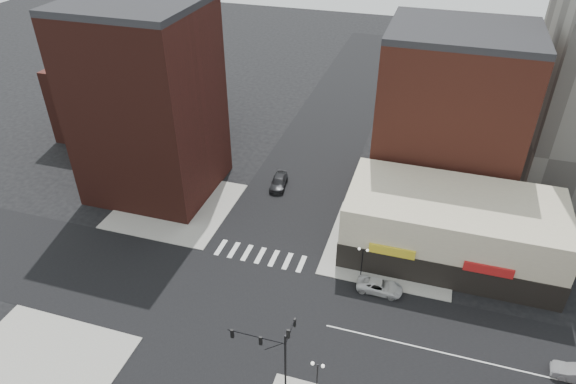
% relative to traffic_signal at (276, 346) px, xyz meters
% --- Properties ---
extents(ground, '(240.00, 240.00, 0.00)m').
position_rel_traffic_signal_xyz_m(ground, '(-7.24, 7.83, -4.96)').
color(ground, black).
rests_on(ground, ground).
extents(road_ew, '(200.00, 14.00, 0.02)m').
position_rel_traffic_signal_xyz_m(road_ew, '(-7.24, 7.83, -4.95)').
color(road_ew, black).
rests_on(road_ew, ground).
extents(road_ns, '(14.00, 200.00, 0.02)m').
position_rel_traffic_signal_xyz_m(road_ns, '(-7.24, 7.83, -4.95)').
color(road_ns, black).
rests_on(road_ns, ground).
extents(sidewalk_nw, '(15.00, 15.00, 0.12)m').
position_rel_traffic_signal_xyz_m(sidewalk_nw, '(-21.74, 22.33, -4.90)').
color(sidewalk_nw, gray).
rests_on(sidewalk_nw, ground).
extents(sidewalk_ne, '(15.00, 15.00, 0.12)m').
position_rel_traffic_signal_xyz_m(sidewalk_ne, '(7.26, 22.33, -4.90)').
color(sidewalk_ne, gray).
rests_on(sidewalk_ne, ground).
extents(sidewalk_sw, '(15.00, 15.00, 0.12)m').
position_rel_traffic_signal_xyz_m(sidewalk_sw, '(-21.74, -6.67, -4.90)').
color(sidewalk_sw, gray).
rests_on(sidewalk_sw, ground).
extents(building_nw, '(16.00, 15.00, 25.00)m').
position_rel_traffic_signal_xyz_m(building_nw, '(-26.24, 26.33, 7.54)').
color(building_nw, '#3D1913').
rests_on(building_nw, ground).
extents(building_nw_low, '(20.00, 18.00, 12.00)m').
position_rel_traffic_signal_xyz_m(building_nw_low, '(-39.24, 41.83, 1.04)').
color(building_nw_low, '#3D1913').
rests_on(building_nw_low, ground).
extents(building_ne_midrise, '(18.00, 15.00, 22.00)m').
position_rel_traffic_signal_xyz_m(building_ne_midrise, '(11.76, 37.33, 6.04)').
color(building_ne_midrise, maroon).
rests_on(building_ne_midrise, ground).
extents(building_ne_row, '(24.20, 12.20, 8.00)m').
position_rel_traffic_signal_xyz_m(building_ne_row, '(13.76, 22.83, -1.66)').
color(building_ne_row, beige).
rests_on(building_ne_row, ground).
extents(traffic_signal, '(5.59, 3.09, 7.77)m').
position_rel_traffic_signal_xyz_m(traffic_signal, '(0.00, 0.00, 0.00)').
color(traffic_signal, black).
rests_on(traffic_signal, ground).
extents(street_lamp_se_a, '(1.22, 0.32, 4.16)m').
position_rel_traffic_signal_xyz_m(street_lamp_se_a, '(3.76, -0.17, -1.67)').
color(street_lamp_se_a, black).
rests_on(street_lamp_se_a, sidewalk_se).
extents(street_lamp_ne, '(1.22, 0.32, 4.16)m').
position_rel_traffic_signal_xyz_m(street_lamp_ne, '(4.76, 15.83, -1.67)').
color(street_lamp_ne, black).
rests_on(street_lamp_ne, sidewalk_ne).
extents(white_suv, '(5.00, 2.34, 1.38)m').
position_rel_traffic_signal_xyz_m(white_suv, '(7.11, 14.33, -4.27)').
color(white_suv, silver).
rests_on(white_suv, ground).
extents(dark_sedan_north, '(2.70, 5.36, 1.49)m').
position_rel_traffic_signal_xyz_m(dark_sedan_north, '(-9.89, 31.05, -4.22)').
color(dark_sedan_north, black).
rests_on(dark_sedan_north, ground).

